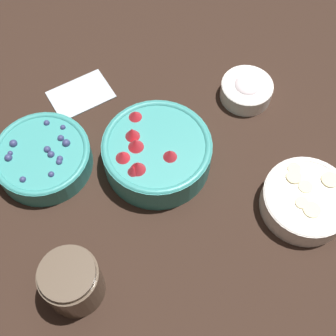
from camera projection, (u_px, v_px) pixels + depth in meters
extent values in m
plane|color=black|center=(169.00, 161.00, 0.94)|extent=(4.00, 4.00, 0.00)
cylinder|color=teal|center=(157.00, 154.00, 0.91)|extent=(0.21, 0.21, 0.07)
torus|color=teal|center=(157.00, 146.00, 0.88)|extent=(0.21, 0.21, 0.01)
cylinder|color=red|center=(157.00, 149.00, 0.89)|extent=(0.17, 0.17, 0.02)
cone|color=red|center=(136.00, 144.00, 0.87)|extent=(0.05, 0.05, 0.03)
cone|color=red|center=(170.00, 154.00, 0.86)|extent=(0.04, 0.04, 0.03)
cone|color=red|center=(133.00, 170.00, 0.84)|extent=(0.03, 0.03, 0.02)
cone|color=red|center=(135.00, 115.00, 0.90)|extent=(0.03, 0.03, 0.02)
cone|color=red|center=(132.00, 133.00, 0.88)|extent=(0.04, 0.04, 0.03)
cone|color=red|center=(123.00, 156.00, 0.86)|extent=(0.04, 0.04, 0.02)
cone|color=red|center=(138.00, 167.00, 0.84)|extent=(0.05, 0.05, 0.03)
cylinder|color=teal|center=(44.00, 158.00, 0.92)|extent=(0.19, 0.19, 0.05)
torus|color=teal|center=(41.00, 153.00, 0.90)|extent=(0.19, 0.19, 0.01)
cylinder|color=navy|center=(42.00, 155.00, 0.90)|extent=(0.15, 0.15, 0.01)
sphere|color=navy|center=(63.00, 128.00, 0.92)|extent=(0.01, 0.01, 0.01)
sphere|color=navy|center=(47.00, 123.00, 0.93)|extent=(0.01, 0.01, 0.01)
sphere|color=navy|center=(61.00, 138.00, 0.91)|extent=(0.01, 0.01, 0.01)
sphere|color=navy|center=(47.00, 150.00, 0.90)|extent=(0.01, 0.01, 0.01)
sphere|color=navy|center=(59.00, 162.00, 0.88)|extent=(0.01, 0.01, 0.01)
sphere|color=navy|center=(60.00, 159.00, 0.89)|extent=(0.01, 0.01, 0.01)
sphere|color=navy|center=(10.00, 153.00, 0.89)|extent=(0.01, 0.01, 0.01)
sphere|color=navy|center=(51.00, 174.00, 0.87)|extent=(0.01, 0.01, 0.01)
sphere|color=navy|center=(8.00, 158.00, 0.89)|extent=(0.02, 0.02, 0.02)
sphere|color=navy|center=(23.00, 180.00, 0.86)|extent=(0.01, 0.01, 0.01)
sphere|color=navy|center=(13.00, 144.00, 0.90)|extent=(0.02, 0.02, 0.02)
sphere|color=navy|center=(66.00, 143.00, 0.90)|extent=(0.02, 0.02, 0.02)
sphere|color=navy|center=(51.00, 155.00, 0.89)|extent=(0.01, 0.01, 0.01)
cylinder|color=white|center=(305.00, 201.00, 0.87)|extent=(0.16, 0.16, 0.05)
torus|color=white|center=(308.00, 196.00, 0.85)|extent=(0.16, 0.16, 0.01)
cylinder|color=beige|center=(307.00, 198.00, 0.86)|extent=(0.13, 0.13, 0.01)
cylinder|color=beige|center=(294.00, 169.00, 0.88)|extent=(0.03, 0.03, 0.01)
cylinder|color=beige|center=(305.00, 187.00, 0.86)|extent=(0.03, 0.03, 0.00)
cylinder|color=beige|center=(294.00, 177.00, 0.87)|extent=(0.03, 0.03, 0.01)
cylinder|color=beige|center=(302.00, 203.00, 0.84)|extent=(0.02, 0.02, 0.01)
cylinder|color=beige|center=(330.00, 180.00, 0.86)|extent=(0.03, 0.03, 0.01)
cylinder|color=beige|center=(312.00, 210.00, 0.84)|extent=(0.03, 0.03, 0.01)
cylinder|color=white|center=(246.00, 91.00, 1.00)|extent=(0.11, 0.11, 0.04)
torus|color=white|center=(247.00, 86.00, 0.99)|extent=(0.11, 0.11, 0.01)
cylinder|color=silver|center=(247.00, 87.00, 0.99)|extent=(0.09, 0.09, 0.01)
ellipsoid|color=silver|center=(247.00, 86.00, 0.99)|extent=(0.06, 0.06, 0.03)
cylinder|color=brown|center=(72.00, 282.00, 0.77)|extent=(0.10, 0.10, 0.09)
cylinder|color=#512D1E|center=(73.00, 284.00, 0.78)|extent=(0.08, 0.08, 0.07)
cylinder|color=brown|center=(67.00, 274.00, 0.73)|extent=(0.09, 0.09, 0.01)
cube|color=#B2BCC6|center=(81.00, 94.00, 1.02)|extent=(0.14, 0.10, 0.01)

